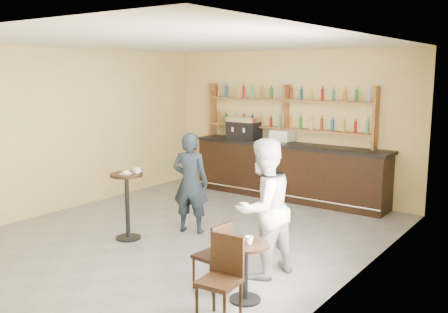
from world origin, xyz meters
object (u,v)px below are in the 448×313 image
Objects in this scene: man_main at (190,183)px; cafe_table at (245,272)px; chair_west at (211,255)px; bar_counter at (288,171)px; pedestal_table at (127,206)px; chair_south at (219,281)px; pastry_case at (282,137)px; patron_second at (263,208)px; espresso_machine at (244,128)px.

cafe_table is (2.22, -1.65, -0.50)m from man_main.
man_main is at bearing -129.51° from chair_west.
pedestal_table is at bearing -101.97° from bar_counter.
man_main reaches higher than chair_south.
pedestal_table is 2.93m from cafe_table.
pastry_case is 0.52× the size of chair_west.
patron_second reaches higher than pedestal_table.
espresso_machine is 0.65× the size of pedestal_table.
pastry_case is 5.23m from cafe_table.
espresso_machine is at bearing 180.00° from bar_counter.
chair_west is at bearing -72.57° from bar_counter.
patron_second is at bearing -55.93° from espresso_machine.
chair_west is at bearing 127.68° from chair_south.
bar_counter is at bearing 113.19° from cafe_table.
cafe_table is (2.00, -4.67, -0.24)m from bar_counter.
pastry_case is at bearing -2.72° from espresso_machine.
chair_south is at bearing -25.18° from pedestal_table.
espresso_machine reaches higher than pedestal_table.
bar_counter is 1.43m from espresso_machine.
cafe_table is at bearing 89.73° from chair_south.
man_main reaches higher than espresso_machine.
chair_south is at bearing 115.16° from man_main.
espresso_machine is 4.88m from patron_second.
man_main reaches higher than pedestal_table.
pastry_case is 4.97m from chair_west.
chair_west is 0.89m from chair_south.
pastry_case reaches higher than pedestal_table.
cafe_table is (2.16, -4.67, -0.99)m from pastry_case.
pedestal_table reaches higher than chair_west.
chair_west is at bearing 174.81° from cafe_table.
man_main is at bearing -99.12° from patron_second.
espresso_machine is 0.99m from pastry_case.
pedestal_table is 1.13m from man_main.
patron_second is (0.31, 0.73, 0.50)m from chair_west.
espresso_machine is at bearing -128.77° from patron_second.
chair_south reaches higher than chair_west.
pedestal_table is 0.63× the size of man_main.
man_main is (-0.07, -3.02, -0.48)m from pastry_case.
pastry_case is at bearing -156.61° from chair_west.
pastry_case reaches higher than chair_west.
man_main is at bearing 55.91° from pedestal_table.
chair_south is at bearing 46.90° from chair_west.
man_main reaches higher than bar_counter.
man_main reaches higher than chair_west.
patron_second reaches higher than pastry_case.
espresso_machine is at bearing 116.20° from chair_south.
pastry_case is (0.99, 0.00, -0.12)m from espresso_machine.
man_main is 1.82× the size of chair_south.
chair_south reaches higher than cafe_table.
patron_second reaches higher than bar_counter.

